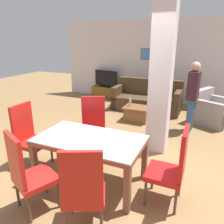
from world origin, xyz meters
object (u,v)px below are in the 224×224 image
Objects in this scene: dining_chair_head_right at (173,166)px; bottle at (130,102)px; dining_table at (90,147)px; standing_person at (193,93)px; tv_screen at (106,79)px; dining_chair_head_left at (29,134)px; dining_chair_near_right at (83,189)px; dining_chair_near_left at (27,172)px; armchair at (211,112)px; dining_chair_far_left at (93,125)px; sofa at (147,100)px; coffee_table at (137,114)px; tv_stand at (106,92)px.

dining_chair_head_right is 3.17m from bottle.
standing_person reaches higher than dining_table.
standing_person is (3.13, -2.01, 0.23)m from tv_screen.
dining_chair_near_right is at bearing 61.75° from dining_chair_head_left.
armchair is at bearing 89.07° from dining_chair_near_left.
dining_chair_far_left is 3.00m from sofa.
dining_chair_head_right reaches higher than bottle.
dining_chair_far_left is at bearing 62.50° from dining_chair_head_right.
dining_chair_head_right is 1.58× the size of coffee_table.
dining_chair_head_right is at bearing 0.00° from dining_table.
armchair is at bearing 19.70° from coffee_table.
dining_chair_far_left is at bearing -97.10° from coffee_table.
dining_chair_near_right is (0.78, 0.01, 0.00)m from dining_chair_near_left.
dining_chair_near_right is 0.54× the size of sofa.
dining_chair_head_right is at bearing -64.25° from coffee_table.
coffee_table is at bearing 90.00° from standing_person.
sofa is at bearing 90.43° from coffee_table.
dining_chair_head_left reaches higher than tv_screen.
dining_chair_far_left is 3.63× the size of bottle.
tv_screen reaches higher than coffee_table.
dining_chair_near_left reaches higher than tv_stand.
dining_table is at bearing 90.00° from dining_chair_far_left.
standing_person is (1.19, 2.63, 0.36)m from dining_table.
tv_stand is 3.79m from standing_person.
armchair is (1.81, -0.38, -0.02)m from sofa.
standing_person reaches higher than coffee_table.
dining_chair_near_right is at bearing 89.75° from dining_chair_far_left.
dining_chair_near_right is (-0.80, -0.84, 0.00)m from dining_chair_head_right.
dining_table is 5.04m from tv_stand.
dining_chair_near_left reaches higher than dining_table.
dining_chair_head_left is at bearing -106.68° from bottle.
dining_chair_far_left reaches higher than tv_screen.
dining_chair_far_left is 0.67× the size of standing_person.
coffee_table is 0.72× the size of tv_screen.
dining_chair_near_right reaches higher than coffee_table.
tv_screen is at bearing 133.83° from coffee_table.
dining_table is 2.81m from coffee_table.
dining_chair_far_left reaches higher than armchair.
tv_screen is at bearing -25.07° from sofa.
dining_table is 1.56× the size of tv_stand.
dining_chair_far_left is at bearing -91.39° from bottle.
dining_chair_head_right is at bearing -56.02° from tv_stand.
dining_table is 5.24× the size of bottle.
sofa is 2.00m from tv_screen.
tv_screen is (-3.13, 4.64, 0.14)m from dining_chair_head_right.
coffee_table is at bearing 147.24° from tv_screen.
dining_chair_head_left is 3.56m from standing_person.
dining_chair_head_left is at bearing 126.89° from dining_chair_near_right.
dining_table reaches higher than tv_stand.
dining_chair_head_left reaches higher than sofa.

